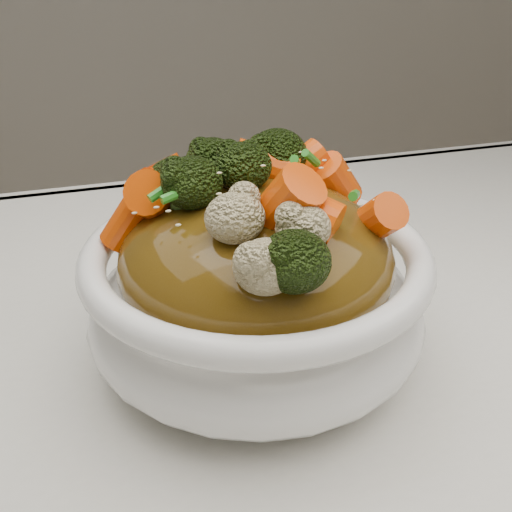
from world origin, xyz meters
name	(u,v)px	position (x,y,z in m)	size (l,w,h in m)	color
tablecloth	(338,398)	(0.00, 0.00, 0.73)	(1.20, 0.80, 0.04)	silver
bowl	(256,300)	(-0.05, 0.04, 0.79)	(0.23, 0.23, 0.09)	white
sauce_base	(256,260)	(-0.05, 0.04, 0.83)	(0.18, 0.18, 0.10)	#563B0E
carrots	(256,165)	(-0.05, 0.04, 0.89)	(0.18, 0.18, 0.05)	#F35107
broccoli	(256,167)	(-0.05, 0.04, 0.89)	(0.18, 0.18, 0.05)	black
cauliflower	(256,170)	(-0.05, 0.04, 0.89)	(0.18, 0.18, 0.04)	beige
scallions	(256,164)	(-0.05, 0.04, 0.89)	(0.14, 0.14, 0.02)	#298B20
sesame_seeds	(256,164)	(-0.05, 0.04, 0.89)	(0.16, 0.16, 0.01)	beige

